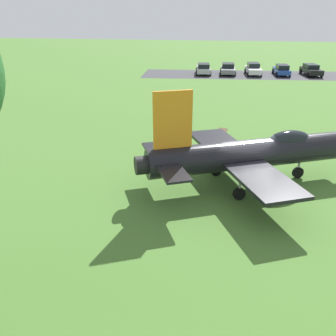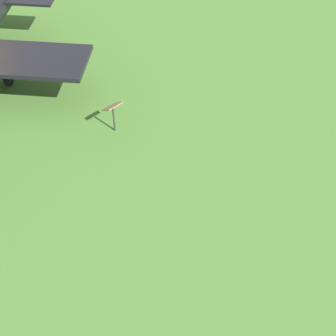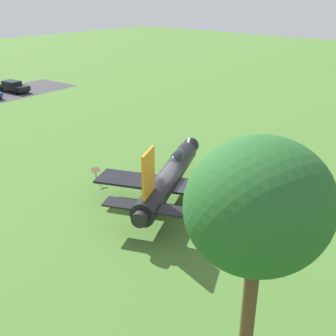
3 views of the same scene
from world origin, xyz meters
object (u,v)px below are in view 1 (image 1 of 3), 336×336
object	(u,v)px
parked_car_silver	(203,69)
parked_car_blue	(282,70)
info_plaque	(222,133)
display_jet	(254,153)
parked_car_white	(253,69)
parked_car_black	(311,70)
parked_car_gray	(228,69)

from	to	relation	value
parked_car_silver	parked_car_blue	bearing A→B (deg)	-91.37
info_plaque	parked_car_blue	world-z (taller)	parked_car_blue
display_jet	parked_car_blue	bearing A→B (deg)	56.43
parked_car_white	display_jet	bearing A→B (deg)	-7.74
parked_car_black	parked_car_blue	world-z (taller)	parked_car_black
parked_car_white	info_plaque	bearing A→B (deg)	-11.35
parked_car_gray	parked_car_silver	bearing A→B (deg)	-83.40
parked_car_blue	display_jet	bearing A→B (deg)	167.45
parked_car_blue	parked_car_silver	size ratio (longest dim) A/B	0.99
parked_car_blue	parked_car_gray	bearing A→B (deg)	89.25
info_plaque	display_jet	bearing A→B (deg)	-73.46
parked_car_blue	parked_car_white	bearing A→B (deg)	87.76
parked_car_black	parked_car_gray	distance (m)	11.29
info_plaque	parked_car_gray	distance (m)	29.92
parked_car_black	parked_car_white	world-z (taller)	parked_car_white
parked_car_blue	parked_car_gray	size ratio (longest dim) A/B	1.03
display_jet	info_plaque	bearing A→B (deg)	81.55
display_jet	parked_car_gray	bearing A→B (deg)	68.02
display_jet	parked_car_gray	xyz separation A→B (m)	(-1.87, 35.53, -0.94)
display_jet	parked_car_silver	world-z (taller)	display_jet
parked_car_black	parked_car_blue	xyz separation A→B (m)	(-3.97, -0.54, -0.02)
parked_car_silver	parked_car_black	bearing A→B (deg)	-90.57
parked_car_silver	parked_car_gray	bearing A→B (deg)	-87.88
parked_car_black	parked_car_gray	size ratio (longest dim) A/B	1.05
info_plaque	parked_car_silver	world-z (taller)	parked_car_silver
info_plaque	parked_car_gray	xyz separation A→B (m)	(-0.20, 29.92, -0.09)
parked_car_blue	parked_car_silver	bearing A→B (deg)	90.88
parked_car_gray	parked_car_silver	size ratio (longest dim) A/B	0.96
info_plaque	parked_car_silver	distance (m)	29.64
parked_car_white	parked_car_gray	world-z (taller)	parked_car_white
info_plaque	parked_car_white	distance (m)	30.39
parked_car_black	parked_car_white	xyz separation A→B (m)	(-7.79, -0.66, 0.03)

